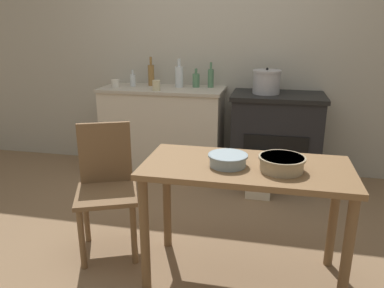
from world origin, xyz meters
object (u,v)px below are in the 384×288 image
object	(u,v)px
mixing_bowl_small	(282,163)
bottle_center_left	(211,78)
stock_pot	(266,82)
bottle_far_left	(179,76)
cup_center_right	(156,85)
stove	(275,138)
flour_sack	(259,177)
chair	(106,185)
bottle_mid_left	(196,80)
bottle_left	(151,75)
mixing_bowl_large	(228,159)
cup_mid_right	(115,83)
bottle_center	(133,80)
work_table	(246,184)

from	to	relation	value
mixing_bowl_small	bottle_center_left	distance (m)	1.94
stock_pot	bottle_center_left	xyz separation A→B (m)	(-0.56, 0.14, 0.00)
bottle_far_left	cup_center_right	world-z (taller)	bottle_far_left
stove	flour_sack	xyz separation A→B (m)	(-0.13, -0.42, -0.26)
chair	cup_center_right	size ratio (longest dim) A/B	8.83
bottle_mid_left	bottle_left	bearing A→B (deg)	178.89
stock_pot	mixing_bowl_large	xyz separation A→B (m)	(-0.16, -1.64, -0.22)
cup_mid_right	bottle_left	bearing A→B (deg)	29.44
chair	cup_mid_right	size ratio (longest dim) A/B	10.92
chair	stock_pot	size ratio (longest dim) A/B	3.30
mixing_bowl_large	bottle_center_left	size ratio (longest dim) A/B	0.90
chair	stock_pot	world-z (taller)	stock_pot
bottle_far_left	flour_sack	bearing A→B (deg)	-30.42
stock_pot	bottle_mid_left	bearing A→B (deg)	170.14
mixing_bowl_small	bottle_center	bearing A→B (deg)	131.49
work_table	bottle_center_left	size ratio (longest dim) A/B	4.75
stock_pot	mixing_bowl_small	xyz separation A→B (m)	(0.14, -1.65, -0.21)
mixing_bowl_large	bottle_far_left	bearing A→B (deg)	112.49
chair	bottle_center	distance (m)	1.64
flour_sack	bottle_center_left	distance (m)	1.13
stove	mixing_bowl_large	bearing A→B (deg)	-99.84
stock_pot	bottle_center_left	size ratio (longest dim) A/B	1.06
bottle_center	cup_center_right	size ratio (longest dim) A/B	1.69
mixing_bowl_large	stove	bearing A→B (deg)	80.16
stock_pot	bottle_center	distance (m)	1.37
flour_sack	bottle_center	world-z (taller)	bottle_center
stove	chair	size ratio (longest dim) A/B	1.01
flour_sack	bottle_mid_left	bearing A→B (deg)	142.31
flour_sack	mixing_bowl_large	world-z (taller)	mixing_bowl_large
bottle_center	bottle_far_left	bearing A→B (deg)	5.02
stove	bottle_left	size ratio (longest dim) A/B	3.00
stove	chair	world-z (taller)	stove
stove	bottle_far_left	world-z (taller)	bottle_far_left
chair	bottle_center	bearing A→B (deg)	80.64
stove	flour_sack	bearing A→B (deg)	-107.52
stock_pot	stove	bearing A→B (deg)	2.13
bottle_left	bottle_center	bearing A→B (deg)	-154.87
stove	bottle_center_left	bearing A→B (deg)	168.61
mixing_bowl_small	bottle_center_left	bearing A→B (deg)	111.27
mixing_bowl_large	cup_mid_right	distance (m)	2.09
work_table	mixing_bowl_large	xyz separation A→B (m)	(-0.11, -0.04, 0.16)
bottle_center_left	mixing_bowl_large	bearing A→B (deg)	-77.42
flour_sack	chair	bearing A→B (deg)	-133.64
work_table	bottle_mid_left	distance (m)	1.88
bottle_left	cup_mid_right	distance (m)	0.38
chair	mixing_bowl_small	xyz separation A→B (m)	(1.15, -0.19, 0.32)
bottle_far_left	bottle_center_left	bearing A→B (deg)	8.54
bottle_left	bottle_mid_left	distance (m)	0.49
stock_pot	bottle_mid_left	distance (m)	0.72
cup_mid_right	bottle_far_left	bearing A→B (deg)	12.81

